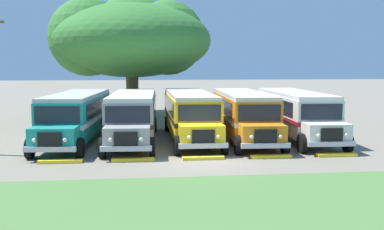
# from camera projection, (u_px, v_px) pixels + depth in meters

# --- Properties ---
(ground_plane) EXTENTS (220.00, 220.00, 0.00)m
(ground_plane) POSITION_uv_depth(u_px,v_px,m) (203.00, 160.00, 21.26)
(ground_plane) COLOR slate
(foreground_grass_strip) EXTENTS (80.00, 10.49, 0.01)m
(foreground_grass_strip) POSITION_uv_depth(u_px,v_px,m) (243.00, 220.00, 13.01)
(foreground_grass_strip) COLOR #4C7538
(foreground_grass_strip) RESTS_ON ground_plane
(parked_bus_slot_0) EXTENTS (3.36, 10.94, 2.82)m
(parked_bus_slot_0) POSITION_uv_depth(u_px,v_px,m) (76.00, 115.00, 26.26)
(parked_bus_slot_0) COLOR teal
(parked_bus_slot_0) RESTS_ON ground_plane
(parked_bus_slot_1) EXTENTS (3.07, 10.89, 2.82)m
(parked_bus_slot_1) POSITION_uv_depth(u_px,v_px,m) (133.00, 114.00, 26.41)
(parked_bus_slot_1) COLOR #9E9993
(parked_bus_slot_1) RESTS_ON ground_plane
(parked_bus_slot_2) EXTENTS (2.71, 10.84, 2.82)m
(parked_bus_slot_2) POSITION_uv_depth(u_px,v_px,m) (190.00, 113.00, 27.11)
(parked_bus_slot_2) COLOR yellow
(parked_bus_slot_2) RESTS_ON ground_plane
(parked_bus_slot_3) EXTENTS (3.02, 10.88, 2.82)m
(parked_bus_slot_3) POSITION_uv_depth(u_px,v_px,m) (243.00, 113.00, 27.18)
(parked_bus_slot_3) COLOR orange
(parked_bus_slot_3) RESTS_ON ground_plane
(parked_bus_slot_4) EXTENTS (2.94, 10.87, 2.82)m
(parked_bus_slot_4) POSITION_uv_depth(u_px,v_px,m) (296.00, 112.00, 27.63)
(parked_bus_slot_4) COLOR silver
(parked_bus_slot_4) RESTS_ON ground_plane
(curb_wheelstop_0) EXTENTS (2.00, 0.36, 0.15)m
(curb_wheelstop_0) POSITION_uv_depth(u_px,v_px,m) (60.00, 161.00, 20.57)
(curb_wheelstop_0) COLOR yellow
(curb_wheelstop_0) RESTS_ON ground_plane
(curb_wheelstop_1) EXTENTS (2.00, 0.36, 0.15)m
(curb_wheelstop_1) POSITION_uv_depth(u_px,v_px,m) (133.00, 160.00, 20.94)
(curb_wheelstop_1) COLOR yellow
(curb_wheelstop_1) RESTS_ON ground_plane
(curb_wheelstop_2) EXTENTS (2.00, 0.36, 0.15)m
(curb_wheelstop_2) POSITION_uv_depth(u_px,v_px,m) (203.00, 158.00, 21.31)
(curb_wheelstop_2) COLOR yellow
(curb_wheelstop_2) RESTS_ON ground_plane
(curb_wheelstop_3) EXTENTS (2.00, 0.36, 0.15)m
(curb_wheelstop_3) POSITION_uv_depth(u_px,v_px,m) (271.00, 156.00, 21.68)
(curb_wheelstop_3) COLOR yellow
(curb_wheelstop_3) RESTS_ON ground_plane
(curb_wheelstop_4) EXTENTS (2.00, 0.36, 0.15)m
(curb_wheelstop_4) POSITION_uv_depth(u_px,v_px,m) (337.00, 155.00, 22.05)
(curb_wheelstop_4) COLOR yellow
(curb_wheelstop_4) RESTS_ON ground_plane
(broad_shade_tree) EXTENTS (13.14, 14.65, 10.91)m
(broad_shade_tree) POSITION_uv_depth(u_px,v_px,m) (132.00, 39.00, 38.01)
(broad_shade_tree) COLOR brown
(broad_shade_tree) RESTS_ON ground_plane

